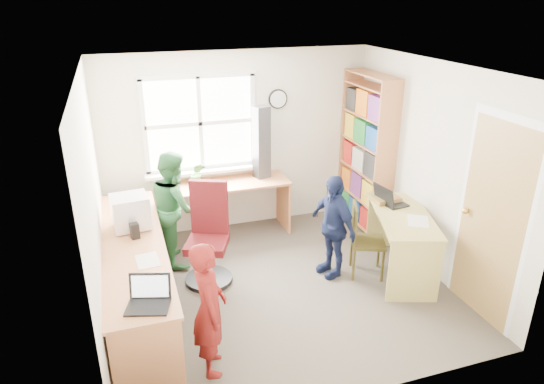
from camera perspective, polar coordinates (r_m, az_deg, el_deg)
The scene contains 19 objects.
room at distance 5.06m, azimuth 0.66°, elevation 1.14°, with size 3.64×3.44×2.44m.
l_desk at distance 4.84m, azimuth -13.07°, elevation -10.69°, with size 2.38×2.95×0.75m.
right_desk at distance 5.75m, azimuth 15.04°, elevation -4.38°, with size 0.97×1.40×0.74m.
bookshelf at distance 6.71m, azimuth 11.00°, elevation 4.20°, with size 0.30×1.02×2.10m.
swivel_chair at distance 5.49m, azimuth -7.49°, elevation -5.55°, with size 0.70×0.70×1.15m.
wooden_chair at distance 5.64m, azimuth 10.58°, elevation -5.25°, with size 0.49×0.49×0.87m.
crt_monitor at distance 5.27m, azimuth -16.29°, elevation -2.27°, with size 0.40×0.36×0.36m.
laptop_left at distance 4.07m, azimuth -14.28°, elevation -12.00°, with size 0.40×0.36×0.23m.
laptop_right at distance 5.87m, azimuth 13.54°, elevation -0.87°, with size 0.34×0.39×0.24m.
speaker_a at distance 5.09m, azimuth -15.85°, elevation -4.42°, with size 0.10×0.10×0.16m.
speaker_b at distance 5.66m, azimuth -16.23°, elevation -1.59°, with size 0.11×0.11×0.18m.
cd_tower at distance 6.39m, azimuth -1.26°, elevation 5.84°, with size 0.23×0.21×0.96m.
game_box at distance 5.98m, azimuth 13.04°, elevation -0.67°, with size 0.32×0.32×0.06m.
paper_a at distance 4.68m, azimuth -14.42°, elevation -7.81°, with size 0.22×0.30×0.00m.
paper_b at distance 5.55m, azimuth 16.81°, elevation -3.29°, with size 0.35×0.39×0.00m.
potted_plant at distance 6.28m, azimuth -8.83°, elevation 2.07°, with size 0.16×0.13×0.30m, color #2E6A2A.
person_red at distance 4.19m, azimuth -7.39°, elevation -13.48°, with size 0.45×0.29×1.23m, color maroon.
person_green at distance 5.86m, azimuth -11.32°, elevation -1.82°, with size 0.67×0.52×1.38m, color #296632.
person_navy at distance 5.53m, azimuth 7.15°, elevation -3.99°, with size 0.71×0.30×1.22m, color #141C3F.
Camera 1 is at (-1.51, -4.36, 3.06)m, focal length 32.00 mm.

